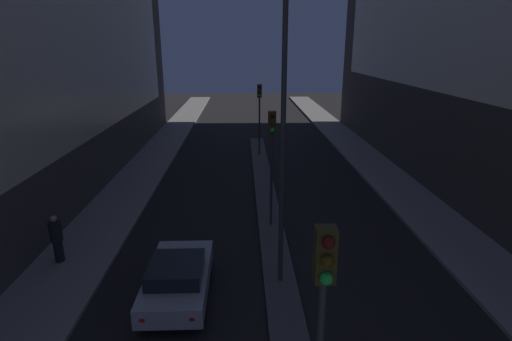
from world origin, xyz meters
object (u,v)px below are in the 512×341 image
Objects in this scene: traffic_light_near at (322,307)px; pedestrian_on_left_sidewalk at (57,238)px; traffic_light_mid at (272,144)px; car_left_lane at (178,278)px; traffic_light_far at (259,104)px; street_lamp at (284,75)px.

pedestrian_on_left_sidewalk is (-7.98, 7.96, -2.72)m from traffic_light_near.
car_left_lane is at bearing -123.31° from traffic_light_mid.
street_lamp is (0.00, -16.02, 3.10)m from traffic_light_far.
street_lamp reaches higher than traffic_light_far.
traffic_light_near and traffic_light_mid have the same top height.
car_left_lane is at bearing -168.47° from street_lamp.
car_left_lane is 2.26× the size of pedestrian_on_left_sidewalk.
traffic_light_mid is 5.35m from street_lamp.
traffic_light_far is at bearing 78.79° from car_left_lane.
traffic_light_near is 1.24× the size of car_left_lane.
car_left_lane is at bearing 119.79° from traffic_light_near.
pedestrian_on_left_sidewalk is at bearing 169.27° from street_lamp.
traffic_light_mid is 11.67m from traffic_light_far.
traffic_light_mid is 1.00× the size of traffic_light_far.
traffic_light_near is 1.00× the size of traffic_light_mid.
street_lamp is at bearing 11.53° from car_left_lane.
pedestrian_on_left_sidewalk is at bearing 154.90° from car_left_lane.
traffic_light_mid is at bearing 56.69° from car_left_lane.
pedestrian_on_left_sidewalk is (-7.98, -14.51, -2.72)m from traffic_light_far.
pedestrian_on_left_sidewalk is (-7.98, 1.51, -5.82)m from street_lamp.
traffic_light_near is at bearing -90.00° from traffic_light_far.
street_lamp reaches higher than pedestrian_on_left_sidewalk.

